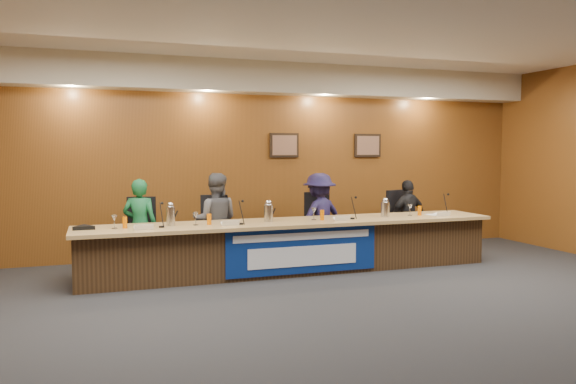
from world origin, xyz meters
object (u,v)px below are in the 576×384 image
Objects in this scene: office_chair_d at (405,225)px; carafe_right at (385,210)px; banner at (303,250)px; office_chair_b at (214,235)px; panelist_d at (408,217)px; carafe_left at (171,216)px; panelist_c at (319,217)px; panelist_b at (215,220)px; office_chair_c at (317,230)px; dais_body at (293,248)px; office_chair_a at (140,239)px; carafe_mid at (269,213)px; speakerphone at (84,227)px; panelist_a at (140,226)px.

office_chair_d is 1.22m from carafe_right.
banner is 4.58× the size of office_chair_b.
panelist_d is 0.18m from office_chair_d.
office_chair_d is at bearing 10.49° from carafe_left.
panelist_c is at bearing -9.92° from panelist_d.
office_chair_c is (1.68, 0.10, -0.23)m from panelist_b.
office_chair_c is (0.67, 0.74, 0.13)m from dais_body.
panelist_b is at bearing 7.92° from office_chair_a.
carafe_mid is 2.48m from speakerphone.
office_chair_d is (2.30, 0.74, 0.13)m from dais_body.
carafe_mid is 0.76× the size of speakerphone.
panelist_d is (3.31, 0.00, -0.08)m from panelist_b.
speakerphone is at bearing 179.07° from carafe_left.
panelist_c is 2.79m from office_chair_a.
panelist_b reaches higher than dais_body.
panelist_c is at bearing -68.67° from office_chair_c.
panelist_a is at bearing 163.11° from dais_body.
office_chair_a is (-2.11, 0.74, 0.13)m from dais_body.
panelist_d is (1.63, 0.00, -0.07)m from panelist_c.
panelist_c is (2.78, 0.00, 0.02)m from panelist_a.
panelist_d is 4.86× the size of carafe_left.
panelist_b reaches higher than banner.
dais_body is 0.65m from carafe_mid.
office_chair_b is at bearing 161.79° from office_chair_d.
office_chair_d is at bearing 15.91° from carafe_mid.
carafe_right is (1.85, -0.04, -0.01)m from carafe_mid.
speakerphone is at bearing 179.12° from carafe_right.
office_chair_c is 1.50× the size of speakerphone.
carafe_mid is at bearing -37.90° from office_chair_b.
panelist_b is at bearing 18.94° from speakerphone.
panelist_b is 3.31m from panelist_d.
dais_body is 12.50× the size of office_chair_c.
dais_body is 24.65× the size of carafe_mid.
panelist_d reaches higher than banner.
panelist_a is 1.12m from office_chair_b.
office_chair_b is at bearing 13.11° from office_chair_a.
office_chair_b is 2.15× the size of carafe_right.
carafe_right is (0.80, -0.80, 0.38)m from office_chair_c.
panelist_d is 2.64× the size of office_chair_a.
carafe_mid is at bearing 134.25° from banner.
speakerphone reaches higher than office_chair_d.
panelist_d is 5.20m from speakerphone.
dais_body is at bearing 90.00° from banner.
banner is at bearing 14.69° from panelist_d.
panelist_d reaches higher than carafe_right.
carafe_left reaches higher than dais_body.
panelist_c is (0.67, 1.06, 0.32)m from banner.
office_chair_b is at bearing -11.65° from panelist_d.
panelist_c reaches higher than banner.
office_chair_b is (-1.68, 0.10, -0.22)m from panelist_c.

